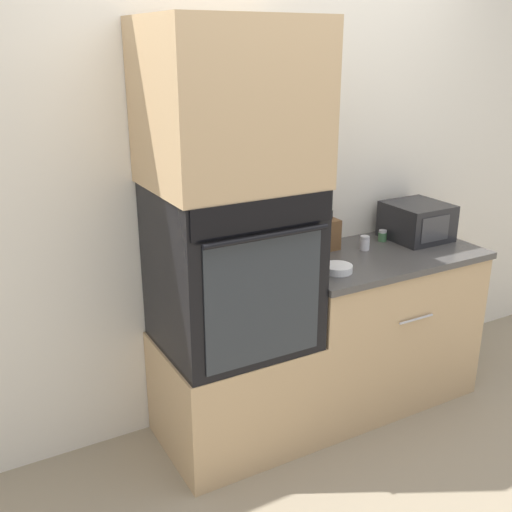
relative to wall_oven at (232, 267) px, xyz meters
name	(u,v)px	position (x,y,z in m)	size (l,w,h in m)	color
ground_plane	(324,449)	(0.35, -0.30, -0.95)	(12.00, 12.00, 0.00)	gray
wall_back	(263,181)	(0.35, 0.33, 0.30)	(8.00, 0.05, 2.50)	silver
oven_cabinet_base	(234,391)	(0.00, 0.00, -0.67)	(0.71, 0.60, 0.56)	tan
wall_oven	(232,267)	(0.00, 0.00, 0.00)	(0.68, 0.64, 0.77)	black
oven_cabinet_upper	(230,104)	(0.00, 0.00, 0.74)	(0.71, 0.60, 0.70)	tan
counter_unit	(374,325)	(0.89, 0.00, -0.51)	(1.09, 0.63, 0.87)	tan
microwave	(417,221)	(1.23, 0.09, 0.02)	(0.32, 0.33, 0.21)	#232326
knife_block	(326,234)	(0.67, 0.19, 0.00)	(0.12, 0.12, 0.21)	brown
bowl	(338,269)	(0.52, -0.13, -0.06)	(0.15, 0.15, 0.04)	white
condiment_jar_near	(365,243)	(0.85, 0.08, -0.04)	(0.05, 0.05, 0.08)	silver
condiment_jar_mid	(382,236)	(1.03, 0.14, -0.05)	(0.05, 0.05, 0.06)	#427047
condiment_jar_far	(298,246)	(0.48, 0.17, -0.02)	(0.05, 0.05, 0.12)	#427047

